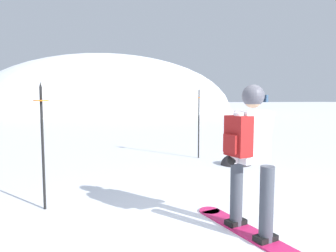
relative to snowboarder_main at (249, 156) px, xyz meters
name	(u,v)px	position (x,y,z in m)	size (l,w,h in m)	color
ground_plane	(256,246)	(-0.06, -0.26, -0.92)	(300.00, 300.00, 0.00)	white
ridge_peak_main	(108,111)	(2.28, 37.04, -0.92)	(32.25, 29.02, 14.45)	white
snowboarder_main	(249,156)	(0.00, 0.00, 0.00)	(0.64, 1.81, 1.71)	#D11E5B
piste_marker_near	(199,118)	(1.24, 4.36, 0.14)	(0.20, 0.20, 1.86)	black
piste_marker_far	(42,137)	(-2.30, 1.56, 0.11)	(0.20, 0.20, 1.79)	black
rock_dark	(236,165)	(1.77, 3.33, -0.92)	(0.74, 0.63, 0.52)	#282628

